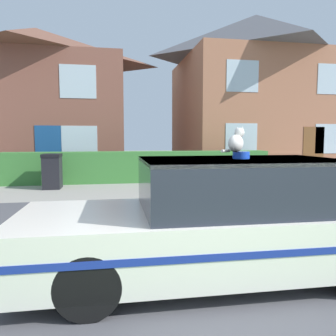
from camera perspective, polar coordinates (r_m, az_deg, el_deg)
road_strip at (r=5.72m, az=-0.11°, el=-11.09°), size 28.00×6.32×0.01m
garden_hedge at (r=12.12m, az=-4.73°, el=0.24°), size 9.65×0.81×1.12m
police_car at (r=3.88m, az=9.02°, el=-8.95°), size 4.34×1.68×1.45m
cat at (r=3.65m, az=11.83°, el=4.51°), size 0.32×0.26×0.28m
house_left at (r=17.17m, az=-21.73°, el=11.02°), size 8.26×6.76×6.77m
house_right at (r=18.20m, az=14.81°, el=12.77°), size 7.90×6.97×7.93m
wheelie_bin at (r=11.08m, az=-19.51°, el=-0.51°), size 0.56×0.72×1.11m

